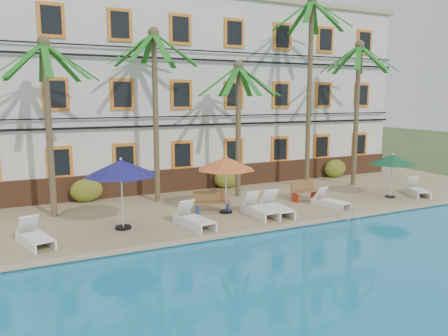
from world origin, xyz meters
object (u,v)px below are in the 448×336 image
lounger_c (259,209)px  lounger_d (276,207)px  pool_ladder (348,219)px  palm_d (310,70)px  palm_e (357,94)px  umbrella_blue (121,168)px  lounger_a (35,236)px  lounger_b (194,219)px  umbrella_green (392,160)px  palm_b (155,92)px  lounger_e (330,201)px  palm_c (238,109)px  lounger_f (416,190)px  umbrella_red (226,164)px  palm_a (47,102)px  bench_right (304,190)px  bench_left (212,201)px

lounger_c → lounger_d: 0.77m
lounger_c → pool_ladder: lounger_c is taller
palm_d → palm_e: (2.83, -0.52, -1.21)m
umbrella_blue → lounger_a: size_ratio=1.30×
lounger_a → lounger_b: lounger_b is taller
palm_d → umbrella_green: 6.21m
palm_b → pool_ladder: bearing=-46.1°
pool_ladder → palm_d: bearing=68.9°
lounger_c → lounger_e: size_ratio=1.09×
palm_c → lounger_f: (8.14, -3.77, -4.02)m
lounger_d → umbrella_red: bearing=145.6°
palm_a → lounger_a: bearing=-104.2°
umbrella_red → palm_c: bearing=53.6°
palm_e → umbrella_red: palm_e is taller
umbrella_blue → palm_e: bearing=11.3°
palm_e → pool_ladder: palm_e is taller
lounger_a → bench_right: size_ratio=1.32×
lounger_b → pool_ladder: lounger_b is taller
palm_c → umbrella_red: palm_c is taller
lounger_f → umbrella_green: bearing=172.0°
palm_a → lounger_a: (-0.89, -3.51, -4.36)m
bench_left → pool_ladder: bench_left is taller
umbrella_blue → lounger_f: size_ratio=1.39×
lounger_c → umbrella_blue: bearing=173.0°
palm_c → lounger_b: 6.90m
lounger_d → lounger_f: 8.36m
lounger_a → palm_b: bearing=37.4°
umbrella_blue → lounger_e: 9.34m
lounger_b → lounger_e: bearing=1.4°
palm_b → bench_right: 8.36m
palm_d → umbrella_green: (2.28, -3.73, -4.40)m
umbrella_blue → bench_left: 4.43m
bench_left → umbrella_green: bearing=-7.6°
lounger_e → umbrella_blue: bearing=175.2°
umbrella_red → bench_left: (-0.50, 0.31, -1.64)m
palm_d → umbrella_blue: bearing=-163.2°
lounger_a → lounger_d: lounger_d is taller
lounger_a → lounger_e: (12.15, -0.21, -0.02)m
lounger_a → lounger_c: (8.52, -0.12, 0.01)m
palm_b → palm_c: size_ratio=1.21×
lounger_d → pool_ladder: bearing=-38.1°
lounger_f → bench_left: bench_left is taller
umbrella_red → lounger_c: size_ratio=1.21×
palm_b → lounger_f: palm_b is taller
palm_d → lounger_a: palm_d is taller
bench_left → bench_right: (4.87, 0.15, 0.00)m
lounger_a → lounger_f: 17.63m
umbrella_green → lounger_a: bearing=-179.8°
palm_d → umbrella_red: palm_d is taller
umbrella_blue → bench_right: 9.08m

